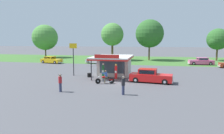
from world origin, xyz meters
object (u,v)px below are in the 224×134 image
parked_car_back_row_centre_right (201,61)px  gas_pump_offside (116,72)px  featured_classic_sedan (150,76)px  parked_car_back_row_centre (51,60)px  gas_pump_nearside (103,72)px  motorcycle_with_rider (105,78)px  spare_tire_stack (89,75)px  roadside_pole_sign (73,54)px  bystander_strolling_foreground (60,82)px  parked_car_back_row_far_left (97,61)px  bystander_admiring_sedan (123,85)px  bystander_leaning_by_kiosk (109,63)px

parked_car_back_row_centre_right → gas_pump_offside: bearing=-126.2°
featured_classic_sedan → parked_car_back_row_centre: (-22.30, 16.85, -0.04)m
gas_pump_nearside → motorcycle_with_rider: 2.87m
motorcycle_with_rider → spare_tire_stack: size_ratio=3.60×
parked_car_back_row_centre → roadside_pole_sign: (11.36, -14.26, 2.47)m
parked_car_back_row_centre_right → bystander_strolling_foreground: (-18.55, -27.02, 0.24)m
parked_car_back_row_far_left → roadside_pole_sign: size_ratio=1.16×
bystander_admiring_sedan → featured_classic_sedan: bearing=69.7°
parked_car_back_row_centre_right → spare_tire_stack: size_ratio=8.69×
featured_classic_sedan → roadside_pole_sign: 11.50m
parked_car_back_row_centre → featured_classic_sedan: bearing=-37.1°
parked_car_back_row_far_left → bystander_strolling_foreground: 24.93m
parked_car_back_row_far_left → bystander_admiring_sedan: bearing=-68.4°
gas_pump_offside → parked_car_back_row_centre_right: (14.41, 19.68, -0.24)m
bystander_admiring_sedan → bystander_strolling_foreground: bystander_admiring_sedan is taller
parked_car_back_row_centre_right → gas_pump_nearside: bearing=-129.3°
bystander_leaning_by_kiosk → roadside_pole_sign: bearing=-111.2°
gas_pump_offside → parked_car_back_row_centre_right: 24.39m
gas_pump_nearside → roadside_pole_sign: 5.60m
parked_car_back_row_centre_right → bystander_leaning_by_kiosk: 19.97m
motorcycle_with_rider → parked_car_back_row_centre: 25.37m
featured_classic_sedan → bystander_strolling_foreground: size_ratio=3.06×
bystander_strolling_foreground → featured_classic_sedan: bearing=37.3°
bystander_admiring_sedan → roadside_pole_sign: roadside_pole_sign is taller
parked_car_back_row_centre → bystander_admiring_sedan: 30.57m
gas_pump_nearside → roadside_pole_sign: bearing=160.3°
bystander_leaning_by_kiosk → gas_pump_offside: bearing=-72.6°
featured_classic_sedan → parked_car_back_row_far_left: bearing=123.5°
gas_pump_offside → bystander_admiring_sedan: (2.06, -7.13, 0.01)m
parked_car_back_row_far_left → bystander_admiring_sedan: bystander_admiring_sedan is taller
parked_car_back_row_centre_right → spare_tire_stack: bearing=-134.6°
bystander_strolling_foreground → bystander_admiring_sedan: bearing=1.9°
gas_pump_nearside → bystander_admiring_sedan: bearing=-62.2°
gas_pump_nearside → parked_car_back_row_far_left: 18.34m
roadside_pole_sign → featured_classic_sedan: bearing=-13.3°
parked_car_back_row_far_left → parked_car_back_row_centre: bearing=-172.6°
featured_classic_sedan → bystander_admiring_sedan: 6.71m
bystander_leaning_by_kiosk → spare_tire_stack: bystander_leaning_by_kiosk is taller
featured_classic_sedan → gas_pump_nearside: bearing=172.1°
parked_car_back_row_centre_right → bystander_strolling_foreground: bystander_strolling_foreground is taller
motorcycle_with_rider → parked_car_back_row_centre_right: bearing=55.9°
roadside_pole_sign → spare_tire_stack: roadside_pole_sign is taller
gas_pump_offside → parked_car_back_row_far_left: 18.96m
motorcycle_with_rider → bystander_strolling_foreground: bystander_strolling_foreground is taller
parked_car_back_row_far_left → spare_tire_stack: parked_car_back_row_far_left is taller
parked_car_back_row_centre_right → bystander_leaning_by_kiosk: bystander_leaning_by_kiosk is taller
roadside_pole_sign → parked_car_back_row_centre_right: bearing=40.6°
gas_pump_nearside → roadside_pole_sign: size_ratio=0.46×
parked_car_back_row_centre_right → parked_car_back_row_far_left: bearing=-174.0°
gas_pump_nearside → motorcycle_with_rider: bearing=-70.7°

